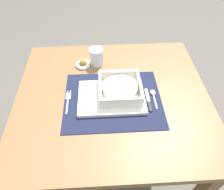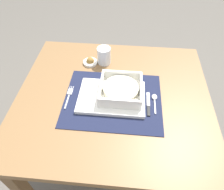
# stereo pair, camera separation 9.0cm
# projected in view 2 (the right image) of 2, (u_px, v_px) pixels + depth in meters

# --- Properties ---
(ground_plane) EXTENTS (6.00, 6.00, 0.00)m
(ground_plane) POSITION_uv_depth(u_px,v_px,m) (113.00, 163.00, 1.46)
(ground_plane) COLOR #59544C
(dining_table) EXTENTS (0.87, 0.79, 0.70)m
(dining_table) POSITION_uv_depth(u_px,v_px,m) (113.00, 110.00, 1.02)
(dining_table) COLOR brown
(dining_table) RESTS_ON ground
(placemat) EXTENTS (0.42, 0.34, 0.00)m
(placemat) POSITION_uv_depth(u_px,v_px,m) (112.00, 99.00, 0.93)
(placemat) COLOR #191E38
(placemat) RESTS_ON dining_table
(serving_plate) EXTENTS (0.29, 0.20, 0.02)m
(serving_plate) POSITION_uv_depth(u_px,v_px,m) (112.00, 97.00, 0.92)
(serving_plate) COLOR white
(serving_plate) RESTS_ON placemat
(porridge_bowl) EXTENTS (0.18, 0.18, 0.05)m
(porridge_bowl) POSITION_uv_depth(u_px,v_px,m) (121.00, 90.00, 0.91)
(porridge_bowl) COLOR white
(porridge_bowl) RESTS_ON serving_plate
(fork) EXTENTS (0.02, 0.13, 0.00)m
(fork) POSITION_uv_depth(u_px,v_px,m) (69.00, 95.00, 0.94)
(fork) COLOR silver
(fork) RESTS_ON placemat
(spoon) EXTENTS (0.02, 0.11, 0.01)m
(spoon) POSITION_uv_depth(u_px,v_px,m) (155.00, 98.00, 0.92)
(spoon) COLOR silver
(spoon) RESTS_ON placemat
(butter_knife) EXTENTS (0.01, 0.13, 0.01)m
(butter_knife) POSITION_uv_depth(u_px,v_px,m) (148.00, 105.00, 0.90)
(butter_knife) COLOR black
(butter_knife) RESTS_ON placemat
(drinking_glass) EXTENTS (0.07, 0.07, 0.09)m
(drinking_glass) POSITION_uv_depth(u_px,v_px,m) (104.00, 56.00, 1.07)
(drinking_glass) COLOR white
(drinking_glass) RESTS_ON dining_table
(condiment_saucer) EXTENTS (0.07, 0.07, 0.04)m
(condiment_saucer) POSITION_uv_depth(u_px,v_px,m) (90.00, 62.00, 1.09)
(condiment_saucer) COLOR white
(condiment_saucer) RESTS_ON dining_table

